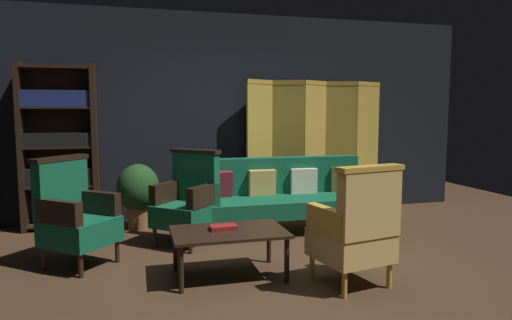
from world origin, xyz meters
name	(u,v)px	position (x,y,z in m)	size (l,w,h in m)	color
ground_plane	(278,272)	(0.00, 0.00, 0.00)	(10.00, 10.00, 0.00)	#3D2819
back_wall	(226,116)	(0.00, 2.45, 1.40)	(7.20, 0.10, 2.80)	black
folding_screen	(315,145)	(1.28, 2.28, 0.99)	(2.13, 0.27, 1.90)	#B29338
bookshelf	(60,144)	(-2.15, 2.19, 1.06)	(0.90, 0.32, 2.05)	black
velvet_couch	(285,193)	(0.55, 1.46, 0.46)	(2.12, 0.78, 0.88)	black
coffee_table	(229,235)	(-0.46, 0.00, 0.37)	(1.00, 0.64, 0.42)	black
armchair_gilt_accent	(356,229)	(0.52, -0.49, 0.49)	(0.68, 0.68, 1.04)	#B78E33
armchair_wing_left	(75,215)	(-1.81, 0.67, 0.49)	(0.81, 0.81, 1.04)	black
armchair_wing_right	(188,200)	(-0.70, 1.12, 0.49)	(0.82, 0.81, 1.04)	black
potted_plant	(138,191)	(-1.22, 1.94, 0.47)	(0.52, 0.52, 0.81)	brown
book_red_leather	(223,227)	(-0.50, 0.04, 0.44)	(0.24, 0.14, 0.04)	maroon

